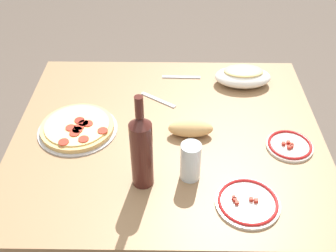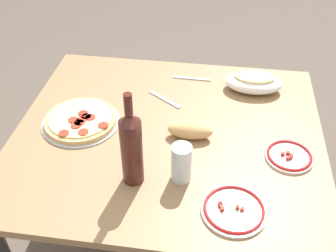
{
  "view_description": "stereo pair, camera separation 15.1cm",
  "coord_description": "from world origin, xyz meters",
  "px_view_note": "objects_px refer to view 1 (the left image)",
  "views": [
    {
      "loc": [
        -0.02,
        1.16,
        1.74
      ],
      "look_at": [
        0.0,
        0.0,
        0.78
      ],
      "focal_mm": 43.67,
      "sensor_mm": 36.0,
      "label": 1
    },
    {
      "loc": [
        -0.17,
        1.15,
        1.74
      ],
      "look_at": [
        0.0,
        0.0,
        0.78
      ],
      "focal_mm": 43.67,
      "sensor_mm": 36.0,
      "label": 2
    }
  ],
  "objects_px": {
    "baked_pasta_dish": "(243,76)",
    "bread_loaf": "(191,128)",
    "pepperoni_pizza": "(78,128)",
    "side_plate_near": "(290,145)",
    "dining_table": "(168,156)",
    "water_glass": "(191,161)",
    "wine_bottle": "(142,150)",
    "side_plate_far": "(248,202)"
  },
  "relations": [
    {
      "from": "pepperoni_pizza",
      "to": "water_glass",
      "type": "xyz_separation_m",
      "value": [
        -0.41,
        0.23,
        0.05
      ]
    },
    {
      "from": "baked_pasta_dish",
      "to": "wine_bottle",
      "type": "xyz_separation_m",
      "value": [
        0.4,
        0.58,
        0.1
      ]
    },
    {
      "from": "wine_bottle",
      "to": "water_glass",
      "type": "height_order",
      "value": "wine_bottle"
    },
    {
      "from": "bread_loaf",
      "to": "side_plate_near",
      "type": "bearing_deg",
      "value": 169.98
    },
    {
      "from": "pepperoni_pizza",
      "to": "side_plate_far",
      "type": "relative_size",
      "value": 1.48
    },
    {
      "from": "dining_table",
      "to": "bread_loaf",
      "type": "xyz_separation_m",
      "value": [
        -0.08,
        0.01,
        0.15
      ]
    },
    {
      "from": "baked_pasta_dish",
      "to": "wine_bottle",
      "type": "relative_size",
      "value": 0.71
    },
    {
      "from": "side_plate_near",
      "to": "bread_loaf",
      "type": "height_order",
      "value": "bread_loaf"
    },
    {
      "from": "bread_loaf",
      "to": "wine_bottle",
      "type": "bearing_deg",
      "value": 55.77
    },
    {
      "from": "water_glass",
      "to": "side_plate_far",
      "type": "xyz_separation_m",
      "value": [
        -0.17,
        0.12,
        -0.06
      ]
    },
    {
      "from": "dining_table",
      "to": "pepperoni_pizza",
      "type": "relative_size",
      "value": 3.85
    },
    {
      "from": "wine_bottle",
      "to": "side_plate_far",
      "type": "xyz_separation_m",
      "value": [
        -0.33,
        0.09,
        -0.13
      ]
    },
    {
      "from": "dining_table",
      "to": "baked_pasta_dish",
      "type": "height_order",
      "value": "baked_pasta_dish"
    },
    {
      "from": "dining_table",
      "to": "bread_loaf",
      "type": "bearing_deg",
      "value": 169.95
    },
    {
      "from": "pepperoni_pizza",
      "to": "side_plate_far",
      "type": "distance_m",
      "value": 0.68
    },
    {
      "from": "side_plate_near",
      "to": "dining_table",
      "type": "bearing_deg",
      "value": -10.02
    },
    {
      "from": "bread_loaf",
      "to": "dining_table",
      "type": "bearing_deg",
      "value": -10.05
    },
    {
      "from": "water_glass",
      "to": "pepperoni_pizza",
      "type": "bearing_deg",
      "value": -29.03
    },
    {
      "from": "baked_pasta_dish",
      "to": "pepperoni_pizza",
      "type": "bearing_deg",
      "value": 26.47
    },
    {
      "from": "baked_pasta_dish",
      "to": "bread_loaf",
      "type": "relative_size",
      "value": 1.46
    },
    {
      "from": "wine_bottle",
      "to": "pepperoni_pizza",
      "type": "bearing_deg",
      "value": -44.42
    },
    {
      "from": "dining_table",
      "to": "baked_pasta_dish",
      "type": "distance_m",
      "value": 0.49
    },
    {
      "from": "pepperoni_pizza",
      "to": "water_glass",
      "type": "distance_m",
      "value": 0.48
    },
    {
      "from": "water_glass",
      "to": "bread_loaf",
      "type": "height_order",
      "value": "water_glass"
    },
    {
      "from": "bread_loaf",
      "to": "water_glass",
      "type": "bearing_deg",
      "value": 87.89
    },
    {
      "from": "pepperoni_pizza",
      "to": "bread_loaf",
      "type": "height_order",
      "value": "bread_loaf"
    },
    {
      "from": "dining_table",
      "to": "pepperoni_pizza",
      "type": "height_order",
      "value": "pepperoni_pizza"
    },
    {
      "from": "wine_bottle",
      "to": "dining_table",
      "type": "bearing_deg",
      "value": -107.15
    },
    {
      "from": "pepperoni_pizza",
      "to": "baked_pasta_dish",
      "type": "bearing_deg",
      "value": -153.53
    },
    {
      "from": "side_plate_near",
      "to": "wine_bottle",
      "type": "bearing_deg",
      "value": 18.71
    },
    {
      "from": "side_plate_far",
      "to": "side_plate_near",
      "type": "bearing_deg",
      "value": -125.13
    },
    {
      "from": "side_plate_far",
      "to": "bread_loaf",
      "type": "bearing_deg",
      "value": -62.87
    },
    {
      "from": "dining_table",
      "to": "side_plate_far",
      "type": "distance_m",
      "value": 0.44
    },
    {
      "from": "dining_table",
      "to": "side_plate_far",
      "type": "xyz_separation_m",
      "value": [
        -0.25,
        0.34,
        0.13
      ]
    },
    {
      "from": "water_glass",
      "to": "baked_pasta_dish",
      "type": "bearing_deg",
      "value": -113.5
    },
    {
      "from": "baked_pasta_dish",
      "to": "side_plate_near",
      "type": "relative_size",
      "value": 1.45
    },
    {
      "from": "side_plate_far",
      "to": "pepperoni_pizza",
      "type": "bearing_deg",
      "value": -30.42
    },
    {
      "from": "wine_bottle",
      "to": "bread_loaf",
      "type": "distance_m",
      "value": 0.31
    },
    {
      "from": "baked_pasta_dish",
      "to": "dining_table",
      "type": "bearing_deg",
      "value": 46.26
    },
    {
      "from": "wine_bottle",
      "to": "baked_pasta_dish",
      "type": "bearing_deg",
      "value": -124.13
    },
    {
      "from": "pepperoni_pizza",
      "to": "water_glass",
      "type": "relative_size",
      "value": 2.17
    },
    {
      "from": "side_plate_near",
      "to": "pepperoni_pizza",
      "type": "bearing_deg",
      "value": -6.05
    }
  ]
}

